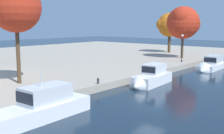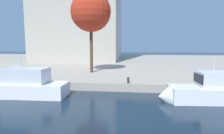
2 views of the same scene
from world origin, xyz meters
TOP-DOWN VIEW (x-y plane):
  - ground_plane at (0.00, 0.00)m, footprint 220.00×220.00m
  - dock_promenade at (0.00, 34.81)m, footprint 120.00×55.00m
  - motor_yacht_1 at (-9.23, 4.66)m, footprint 10.03×3.04m
  - motor_yacht_2 at (7.88, 4.92)m, footprint 7.78×3.01m
  - mooring_bollard_0 at (1.38, 7.73)m, footprint 0.27×0.27m
  - tree_0 at (-4.43, 15.03)m, footprint 5.61×5.97m

SIDE VIEW (x-z plane):
  - ground_plane at x=0.00m, z-range 0.00..0.00m
  - dock_promenade at x=0.00m, z-range 0.00..0.84m
  - motor_yacht_2 at x=7.88m, z-range -1.42..2.85m
  - motor_yacht_1 at x=-9.23m, z-range -1.57..3.15m
  - mooring_bollard_0 at x=1.38m, z-range 0.86..1.55m
  - tree_0 at x=-4.43m, z-range 3.68..15.01m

